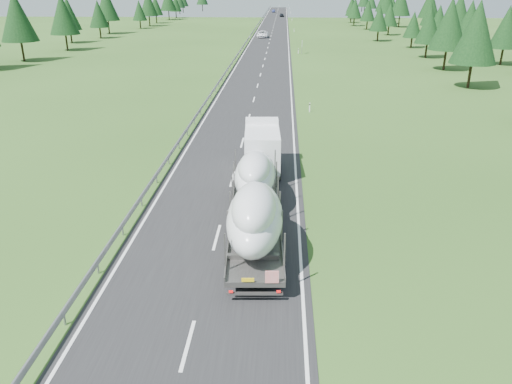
{
  "coord_description": "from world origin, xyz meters",
  "views": [
    {
      "loc": [
        3.5,
        -24.49,
        13.03
      ],
      "look_at": [
        2.09,
        1.92,
        1.99
      ],
      "focal_mm": 35.0,
      "sensor_mm": 36.0,
      "label": 1
    }
  ],
  "objects_px": {
    "distant_van": "(263,34)",
    "distant_car_blue": "(274,11)",
    "boat_truck": "(257,184)",
    "highway_sign": "(302,44)",
    "distant_car_dark": "(282,15)"
  },
  "relations": [
    {
      "from": "distant_van",
      "to": "distant_car_dark",
      "type": "relative_size",
      "value": 1.39
    },
    {
      "from": "distant_car_blue",
      "to": "distant_van",
      "type": "bearing_deg",
      "value": -87.96
    },
    {
      "from": "boat_truck",
      "to": "distant_van",
      "type": "xyz_separation_m",
      "value": [
        -4.22,
        110.28,
        -1.38
      ]
    },
    {
      "from": "boat_truck",
      "to": "distant_car_blue",
      "type": "distance_m",
      "value": 237.71
    },
    {
      "from": "highway_sign",
      "to": "distant_van",
      "type": "distance_m",
      "value": 34.22
    },
    {
      "from": "distant_van",
      "to": "distant_car_blue",
      "type": "distance_m",
      "value": 127.39
    },
    {
      "from": "boat_truck",
      "to": "distant_car_dark",
      "type": "bearing_deg",
      "value": 89.91
    },
    {
      "from": "distant_car_dark",
      "to": "distant_car_blue",
      "type": "distance_m",
      "value": 36.73
    },
    {
      "from": "distant_van",
      "to": "distant_car_blue",
      "type": "xyz_separation_m",
      "value": [
        0.23,
        127.39,
        -0.19
      ]
    },
    {
      "from": "highway_sign",
      "to": "distant_van",
      "type": "relative_size",
      "value": 0.43
    },
    {
      "from": "distant_van",
      "to": "distant_car_blue",
      "type": "height_order",
      "value": "distant_van"
    },
    {
      "from": "boat_truck",
      "to": "distant_car_blue",
      "type": "relative_size",
      "value": 4.85
    },
    {
      "from": "highway_sign",
      "to": "distant_car_blue",
      "type": "relative_size",
      "value": 0.65
    },
    {
      "from": "highway_sign",
      "to": "distant_car_blue",
      "type": "distance_m",
      "value": 160.57
    },
    {
      "from": "highway_sign",
      "to": "distant_car_blue",
      "type": "bearing_deg",
      "value": 93.25
    }
  ]
}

